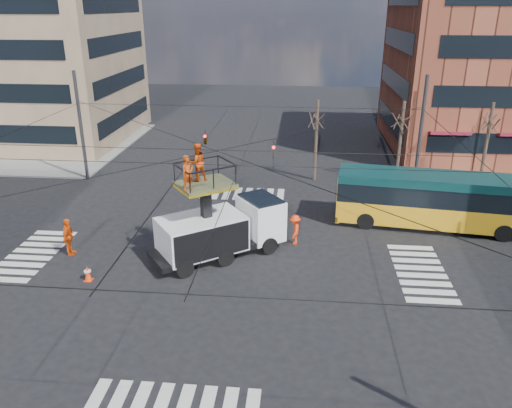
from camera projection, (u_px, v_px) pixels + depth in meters
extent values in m
plane|color=black|center=(220.00, 263.00, 25.43)|extent=(120.00, 120.00, 0.00)
cube|color=slate|center=(499.00, 156.00, 43.02)|extent=(18.00, 18.00, 0.12)
cube|color=slate|center=(34.00, 145.00, 46.62)|extent=(18.00, 18.00, 0.12)
cube|color=black|center=(125.00, 116.00, 47.86)|extent=(0.12, 13.60, 1.50)
cube|color=black|center=(122.00, 80.00, 46.62)|extent=(0.12, 13.60, 1.50)
cube|color=black|center=(118.00, 43.00, 45.38)|extent=(0.12, 13.60, 1.50)
cube|color=black|center=(114.00, 3.00, 44.14)|extent=(0.12, 13.60, 1.50)
cube|color=black|center=(390.00, 120.00, 45.67)|extent=(0.12, 13.60, 1.58)
cube|color=black|center=(394.00, 81.00, 44.37)|extent=(0.12, 13.60, 1.57)
cube|color=black|center=(398.00, 39.00, 43.07)|extent=(0.12, 13.60, 1.57)
cylinder|color=#2D2D30|center=(420.00, 135.00, 34.00)|extent=(0.24, 0.24, 8.00)
cylinder|color=#2D2D30|center=(81.00, 127.00, 36.06)|extent=(0.24, 0.24, 8.00)
cylinder|color=black|center=(245.00, 107.00, 34.40)|extent=(24.00, 0.03, 0.03)
cylinder|color=black|center=(136.00, 292.00, 12.22)|extent=(24.00, 0.03, 0.03)
cylinder|color=black|center=(482.00, 162.00, 22.28)|extent=(0.03, 24.00, 0.03)
cylinder|color=black|center=(217.00, 151.00, 23.24)|extent=(24.02, 24.02, 0.03)
cylinder|color=black|center=(217.00, 151.00, 23.24)|extent=(24.02, 24.02, 0.03)
cylinder|color=black|center=(212.00, 165.00, 22.24)|extent=(24.00, 0.03, 0.03)
cylinder|color=black|center=(221.00, 150.00, 24.46)|extent=(24.00, 0.03, 0.03)
cylinder|color=black|center=(192.00, 158.00, 23.49)|extent=(0.03, 24.00, 0.03)
cylinder|color=black|center=(242.00, 160.00, 23.28)|extent=(0.03, 24.00, 0.03)
imported|color=black|center=(274.00, 151.00, 26.09)|extent=(0.16, 0.20, 1.00)
imported|color=black|center=(205.00, 136.00, 28.19)|extent=(0.26, 1.24, 0.50)
cylinder|color=#382B21|center=(316.00, 141.00, 36.36)|extent=(0.24, 0.24, 6.00)
cylinder|color=#382B21|center=(400.00, 143.00, 35.85)|extent=(0.24, 0.24, 6.00)
cylinder|color=#382B21|center=(486.00, 145.00, 35.33)|extent=(0.24, 0.24, 6.00)
cube|color=black|center=(218.00, 246.00, 25.99)|extent=(6.95, 5.90, 0.30)
cube|color=white|center=(261.00, 218.00, 26.86)|extent=(2.87, 3.00, 2.20)
cube|color=black|center=(261.00, 204.00, 26.56)|extent=(2.65, 2.80, 0.80)
cube|color=white|center=(202.00, 234.00, 25.23)|extent=(4.87, 4.49, 1.80)
cylinder|color=black|center=(269.00, 245.00, 26.25)|extent=(0.93, 0.81, 0.90)
cylinder|color=black|center=(247.00, 230.00, 28.09)|extent=(0.93, 0.81, 0.90)
cylinder|color=black|center=(225.00, 257.00, 25.02)|extent=(0.93, 0.81, 0.90)
cylinder|color=black|center=(205.00, 240.00, 26.85)|extent=(0.93, 0.81, 0.90)
cylinder|color=black|center=(184.00, 268.00, 23.98)|extent=(0.93, 0.81, 0.90)
cylinder|color=black|center=(167.00, 250.00, 25.81)|extent=(0.93, 0.81, 0.90)
cube|color=black|center=(206.00, 209.00, 24.90)|extent=(0.63, 0.63, 2.68)
cube|color=#41462A|center=(205.00, 184.00, 24.40)|extent=(3.34, 3.23, 0.12)
cube|color=yellow|center=(205.00, 186.00, 24.44)|extent=(3.34, 3.23, 0.12)
imported|color=#D7480D|center=(188.00, 173.00, 23.07)|extent=(0.70, 0.74, 1.70)
imported|color=#D7480D|center=(197.00, 162.00, 24.30)|extent=(1.18, 1.12, 1.92)
cube|color=orange|center=(437.00, 212.00, 29.20)|extent=(11.77, 4.07, 1.30)
cube|color=black|center=(440.00, 193.00, 28.75)|extent=(11.77, 4.02, 1.10)
cube|color=#0B3031|center=(441.00, 180.00, 28.45)|extent=(11.77, 4.07, 0.50)
cube|color=orange|center=(340.00, 194.00, 30.12)|extent=(0.57, 2.48, 2.80)
cube|color=black|center=(338.00, 212.00, 30.55)|extent=(0.49, 2.60, 0.30)
cube|color=gold|center=(343.00, 175.00, 29.63)|extent=(0.31, 1.60, 0.35)
cylinder|color=black|center=(365.00, 221.00, 29.12)|extent=(1.03, 0.43, 1.00)
cylinder|color=black|center=(366.00, 206.00, 31.26)|extent=(1.03, 0.43, 1.00)
cylinder|color=black|center=(504.00, 233.00, 27.59)|extent=(1.03, 0.43, 1.00)
cylinder|color=black|center=(494.00, 216.00, 29.72)|extent=(1.03, 0.43, 1.00)
cone|color=#F83A0A|center=(88.00, 273.00, 23.68)|extent=(0.36, 0.36, 0.76)
imported|color=#E3510E|center=(68.00, 237.00, 25.91)|extent=(0.59, 1.22, 2.02)
imported|color=#FF3A10|center=(295.00, 230.00, 27.15)|extent=(0.70, 1.13, 1.69)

